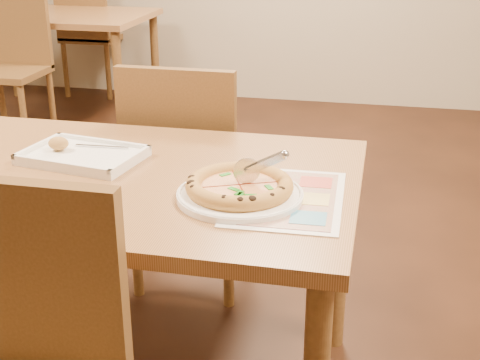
% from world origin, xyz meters
% --- Properties ---
extents(dining_table, '(1.30, 0.85, 0.72)m').
position_xyz_m(dining_table, '(0.00, 0.00, 0.63)').
color(dining_table, '#99673D').
rests_on(dining_table, ground).
extents(chair_near, '(0.42, 0.42, 0.47)m').
position_xyz_m(chair_near, '(0.00, -0.60, 0.57)').
color(chair_near, brown).
rests_on(chair_near, ground).
extents(chair_far, '(0.42, 0.42, 0.47)m').
position_xyz_m(chair_far, '(-0.00, 0.60, 0.57)').
color(chair_far, brown).
rests_on(chair_far, ground).
extents(bg_table, '(1.30, 0.85, 0.72)m').
position_xyz_m(bg_table, '(-1.60, 2.80, 0.63)').
color(bg_table, '#99673D').
rests_on(bg_table, ground).
extents(bg_chair_near, '(0.42, 0.42, 0.47)m').
position_xyz_m(bg_chair_near, '(-1.60, 2.20, 0.57)').
color(bg_chair_near, brown).
rests_on(bg_chair_near, ground).
extents(bg_chair_far, '(0.42, 0.42, 0.47)m').
position_xyz_m(bg_chair_far, '(-1.60, 3.30, 0.57)').
color(bg_chair_far, brown).
rests_on(bg_chair_far, ground).
extents(plate, '(0.42, 0.42, 0.02)m').
position_xyz_m(plate, '(0.36, -0.10, 0.73)').
color(plate, white).
rests_on(plate, dining_table).
extents(pizza, '(0.27, 0.27, 0.04)m').
position_xyz_m(pizza, '(0.35, -0.09, 0.75)').
color(pizza, gold).
rests_on(pizza, plate).
extents(pizza_cutter, '(0.13, 0.06, 0.08)m').
position_xyz_m(pizza_cutter, '(0.40, -0.07, 0.80)').
color(pizza_cutter, silver).
rests_on(pizza_cutter, pizza).
extents(appetizer_tray, '(0.36, 0.27, 0.06)m').
position_xyz_m(appetizer_tray, '(-0.15, 0.08, 0.73)').
color(appetizer_tray, white).
rests_on(appetizer_tray, dining_table).
extents(menu, '(0.29, 0.40, 0.00)m').
position_xyz_m(menu, '(0.47, -0.07, 0.72)').
color(menu, white).
rests_on(menu, dining_table).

